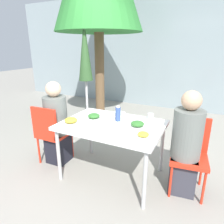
# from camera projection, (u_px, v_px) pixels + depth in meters

# --- Properties ---
(ground_plane) EXTENTS (24.00, 24.00, 0.00)m
(ground_plane) POSITION_uv_depth(u_px,v_px,m) (112.00, 175.00, 2.68)
(ground_plane) COLOR gray
(building_facade) EXTENTS (10.00, 0.20, 3.00)m
(building_facade) POSITION_uv_depth(u_px,v_px,m) (172.00, 52.00, 5.22)
(building_facade) COLOR #89999E
(building_facade) RESTS_ON ground
(dining_table) EXTENTS (1.23, 0.87, 0.74)m
(dining_table) POSITION_uv_depth(u_px,v_px,m) (112.00, 128.00, 2.46)
(dining_table) COLOR white
(dining_table) RESTS_ON ground
(chair_left) EXTENTS (0.41, 0.41, 0.87)m
(chair_left) POSITION_uv_depth(u_px,v_px,m) (50.00, 131.00, 2.80)
(chair_left) COLOR red
(chair_left) RESTS_ON ground
(person_left) EXTENTS (0.32, 0.32, 1.20)m
(person_left) POSITION_uv_depth(u_px,v_px,m) (57.00, 125.00, 2.83)
(person_left) COLOR black
(person_left) RESTS_ON ground
(chair_right) EXTENTS (0.45, 0.45, 0.87)m
(chair_right) POSITION_uv_depth(u_px,v_px,m) (190.00, 149.00, 2.30)
(chair_right) COLOR red
(chair_right) RESTS_ON ground
(person_right) EXTENTS (0.32, 0.32, 1.21)m
(person_right) POSITION_uv_depth(u_px,v_px,m) (186.00, 146.00, 2.22)
(person_right) COLOR #383842
(person_right) RESTS_ON ground
(closed_umbrella) EXTENTS (0.36, 0.36, 2.09)m
(closed_umbrella) POSITION_uv_depth(u_px,v_px,m) (85.00, 60.00, 3.52)
(closed_umbrella) COLOR #333333
(closed_umbrella) RESTS_ON ground
(plate_0) EXTENTS (0.28, 0.28, 0.08)m
(plate_0) POSITION_uv_depth(u_px,v_px,m) (137.00, 125.00, 2.33)
(plate_0) COLOR white
(plate_0) RESTS_ON dining_table
(plate_1) EXTENTS (0.28, 0.28, 0.07)m
(plate_1) POSITION_uv_depth(u_px,v_px,m) (94.00, 117.00, 2.59)
(plate_1) COLOR white
(plate_1) RESTS_ON dining_table
(plate_2) EXTENTS (0.21, 0.21, 0.06)m
(plate_2) POSITION_uv_depth(u_px,v_px,m) (143.00, 135.00, 2.07)
(plate_2) COLOR white
(plate_2) RESTS_ON dining_table
(plate_3) EXTENTS (0.28, 0.28, 0.08)m
(plate_3) POSITION_uv_depth(u_px,v_px,m) (71.00, 121.00, 2.44)
(plate_3) COLOR white
(plate_3) RESTS_ON dining_table
(bottle) EXTENTS (0.07, 0.07, 0.20)m
(bottle) POSITION_uv_depth(u_px,v_px,m) (118.00, 114.00, 2.51)
(bottle) COLOR #334C8E
(bottle) RESTS_ON dining_table
(drinking_cup) EXTENTS (0.08, 0.08, 0.08)m
(drinking_cup) POSITION_uv_depth(u_px,v_px,m) (151.00, 117.00, 2.57)
(drinking_cup) COLOR white
(drinking_cup) RESTS_ON dining_table
(salad_bowl) EXTENTS (0.18, 0.18, 0.06)m
(salad_bowl) POSITION_uv_depth(u_px,v_px,m) (119.00, 115.00, 2.68)
(salad_bowl) COLOR white
(salad_bowl) RESTS_ON dining_table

